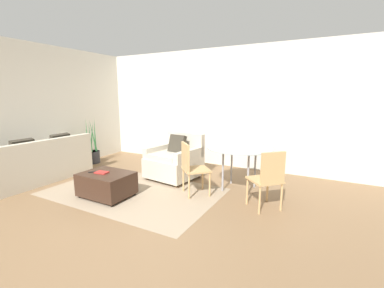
{
  "coord_description": "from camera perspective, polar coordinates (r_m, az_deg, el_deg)",
  "views": [
    {
      "loc": [
        2.42,
        -2.36,
        1.68
      ],
      "look_at": [
        0.12,
        1.92,
        0.75
      ],
      "focal_mm": 24.0,
      "sensor_mm": 36.0,
      "label": 1
    }
  ],
  "objects": [
    {
      "name": "ground_plane",
      "position": [
        3.78,
        -16.31,
        -16.04
      ],
      "size": [
        20.0,
        20.0,
        0.0
      ],
      "primitive_type": "plane",
      "color": "brown"
    },
    {
      "name": "wall_back",
      "position": [
        6.21,
        5.28,
        7.97
      ],
      "size": [
        12.0,
        0.06,
        2.75
      ],
      "color": "beige",
      "rests_on": "ground_plane"
    },
    {
      "name": "wall_left",
      "position": [
        6.74,
        -26.98,
        7.07
      ],
      "size": [
        0.06,
        12.0,
        2.75
      ],
      "color": "beige",
      "rests_on": "ground_plane"
    },
    {
      "name": "area_rug",
      "position": [
        4.73,
        -12.93,
        -10.24
      ],
      "size": [
        2.96,
        1.88,
        0.01
      ],
      "color": "gray",
      "rests_on": "ground_plane"
    },
    {
      "name": "couch",
      "position": [
        5.93,
        -30.56,
        -4.16
      ],
      "size": [
        0.83,
        1.89,
        0.89
      ],
      "color": "beige",
      "rests_on": "ground_plane"
    },
    {
      "name": "armchair",
      "position": [
        5.25,
        -3.81,
        -3.77
      ],
      "size": [
        1.01,
        1.03,
        0.89
      ],
      "color": "beige",
      "rests_on": "ground_plane"
    },
    {
      "name": "ottoman",
      "position": [
        4.56,
        -18.42,
        -8.35
      ],
      "size": [
        0.82,
        0.62,
        0.41
      ],
      "color": "#382319",
      "rests_on": "ground_plane"
    },
    {
      "name": "book_stack",
      "position": [
        4.53,
        -19.42,
        -5.97
      ],
      "size": [
        0.23,
        0.16,
        0.02
      ],
      "color": "#B72D28",
      "rests_on": "ottoman"
    },
    {
      "name": "tv_remote_primary",
      "position": [
        4.63,
        -21.25,
        -5.8
      ],
      "size": [
        0.11,
        0.13,
        0.01
      ],
      "color": "black",
      "rests_on": "ottoman"
    },
    {
      "name": "potted_plant",
      "position": [
        6.9,
        -21.31,
        -1.88
      ],
      "size": [
        0.36,
        0.36,
        1.15
      ],
      "color": "#333338",
      "rests_on": "ground_plane"
    },
    {
      "name": "dining_table",
      "position": [
        4.61,
        10.6,
        -1.75
      ],
      "size": [
        1.16,
        1.16,
        0.77
      ],
      "color": "#99A8AD",
      "rests_on": "ground_plane"
    },
    {
      "name": "dining_chair_near_left",
      "position": [
        4.32,
        -0.17,
        -4.75
      ],
      "size": [
        0.59,
        0.59,
        0.9
      ],
      "color": "tan",
      "rests_on": "ground_plane"
    },
    {
      "name": "dining_chair_near_right",
      "position": [
        3.91,
        16.58,
        -6.92
      ],
      "size": [
        0.59,
        0.59,
        0.9
      ],
      "color": "tan",
      "rests_on": "ground_plane"
    }
  ]
}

